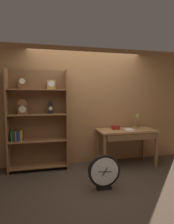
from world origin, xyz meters
name	(u,v)px	position (x,y,z in m)	size (l,w,h in m)	color
ground_plane	(101,188)	(0.00, 0.00, 0.00)	(10.00, 10.00, 0.00)	#3D2D21
back_wood_panel	(86,106)	(0.00, 1.26, 1.30)	(4.80, 0.05, 2.60)	#9E6B3D
bookshelf	(37,120)	(-1.07, 1.03, 1.03)	(1.18, 0.32, 2.05)	brown
workbench	(127,134)	(0.84, 0.86, 0.69)	(1.26, 0.62, 0.79)	#9E6B3D
desk_lamp	(138,118)	(1.16, 1.00, 1.03)	(0.19, 0.19, 0.38)	olive
toolbox_small	(116,127)	(0.62, 0.95, 0.83)	(0.15, 0.13, 0.09)	maroon
open_repair_manual	(129,130)	(0.85, 0.78, 0.80)	(0.16, 0.22, 0.03)	silver
round_clock_large	(104,172)	(0.03, -0.04, 0.29)	(0.53, 0.11, 0.57)	black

